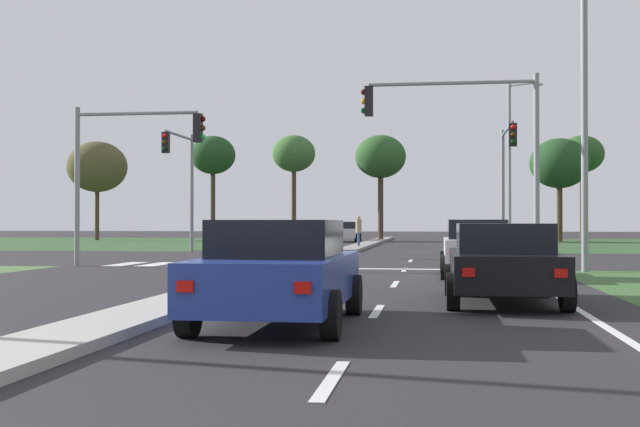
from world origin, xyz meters
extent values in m
plane|color=#282628|center=(0.00, 30.00, 0.00)|extent=(200.00, 200.00, 0.00)
cube|color=#2D4C28|center=(-25.50, 54.50, 0.00)|extent=(35.00, 35.00, 0.01)
cube|color=#ADA89E|center=(0.00, 11.00, 0.07)|extent=(1.20, 22.00, 0.14)
cube|color=gray|center=(0.00, 55.00, 0.07)|extent=(1.20, 36.00, 0.14)
cube|color=silver|center=(3.50, 4.64, 0.01)|extent=(0.14, 2.00, 0.01)
cube|color=silver|center=(3.50, 10.64, 0.01)|extent=(0.14, 2.00, 0.01)
cube|color=silver|center=(3.50, 16.64, 0.01)|extent=(0.14, 2.00, 0.01)
cube|color=silver|center=(3.50, 22.64, 0.01)|extent=(0.14, 2.00, 0.01)
cube|color=silver|center=(3.50, 28.64, 0.01)|extent=(0.14, 2.00, 0.01)
cube|color=silver|center=(6.85, 12.00, 0.01)|extent=(0.14, 24.00, 0.01)
cube|color=silver|center=(3.80, 23.00, 0.01)|extent=(6.40, 0.50, 0.01)
cube|color=silver|center=(-6.40, 24.80, 0.01)|extent=(0.70, 2.80, 0.01)
cube|color=silver|center=(-5.25, 24.80, 0.01)|extent=(0.70, 2.80, 0.01)
cube|color=silver|center=(-4.10, 24.80, 0.01)|extent=(0.70, 2.80, 0.01)
cube|color=silver|center=(-2.95, 24.80, 0.01)|extent=(0.70, 2.80, 0.01)
cube|color=silver|center=(-1.80, 24.80, 0.01)|extent=(0.70, 2.80, 0.01)
cube|color=silver|center=(-0.65, 24.80, 0.01)|extent=(0.70, 2.80, 0.01)
cube|color=silver|center=(0.50, 24.80, 0.01)|extent=(0.70, 2.80, 0.01)
cube|color=navy|center=(2.24, 8.66, 0.66)|extent=(1.85, 4.56, 0.68)
cube|color=black|center=(2.24, 8.51, 1.26)|extent=(1.63, 2.10, 0.52)
cube|color=red|center=(1.54, 6.36, 0.73)|extent=(0.20, 0.04, 0.14)
cube|color=red|center=(2.95, 6.36, 0.73)|extent=(0.20, 0.04, 0.14)
cylinder|color=black|center=(1.31, 10.12, 0.32)|extent=(0.22, 0.64, 0.64)
cylinder|color=black|center=(3.17, 10.12, 0.32)|extent=(0.22, 0.64, 0.64)
cylinder|color=black|center=(1.31, 7.20, 0.32)|extent=(0.22, 0.64, 0.64)
cylinder|color=black|center=(3.17, 7.20, 0.32)|extent=(0.22, 0.64, 0.64)
cube|color=black|center=(5.69, 12.37, 0.63)|extent=(1.86, 4.46, 0.62)
cube|color=black|center=(5.69, 12.22, 1.20)|extent=(1.63, 2.05, 0.52)
cube|color=red|center=(4.98, 10.12, 0.69)|extent=(0.20, 0.04, 0.14)
cube|color=red|center=(6.39, 10.12, 0.69)|extent=(0.20, 0.04, 0.14)
cylinder|color=black|center=(4.76, 13.80, 0.32)|extent=(0.22, 0.64, 0.64)
cylinder|color=black|center=(6.61, 13.80, 0.32)|extent=(0.22, 0.64, 0.64)
cylinder|color=black|center=(4.76, 10.94, 0.32)|extent=(0.22, 0.64, 0.64)
cylinder|color=black|center=(6.61, 10.94, 0.32)|extent=(0.22, 0.64, 0.64)
cube|color=silver|center=(5.56, 19.84, 0.68)|extent=(1.73, 4.51, 0.71)
cube|color=black|center=(5.56, 19.69, 1.29)|extent=(1.52, 2.08, 0.52)
cube|color=red|center=(4.91, 17.57, 0.75)|extent=(0.20, 0.04, 0.14)
cube|color=red|center=(6.22, 17.57, 0.75)|extent=(0.20, 0.04, 0.14)
cylinder|color=black|center=(4.70, 21.29, 0.32)|extent=(0.22, 0.64, 0.64)
cylinder|color=black|center=(6.43, 21.29, 0.32)|extent=(0.22, 0.64, 0.64)
cylinder|color=black|center=(4.70, 18.40, 0.32)|extent=(0.22, 0.64, 0.64)
cylinder|color=black|center=(6.43, 18.40, 0.32)|extent=(0.22, 0.64, 0.64)
cube|color=#B7B7BC|center=(-2.29, 58.71, 0.66)|extent=(1.84, 4.23, 0.68)
cube|color=black|center=(-2.29, 58.86, 1.26)|extent=(1.62, 1.95, 0.52)
cube|color=red|center=(-1.59, 60.84, 0.73)|extent=(0.20, 0.04, 0.14)
cube|color=red|center=(-2.99, 60.84, 0.73)|extent=(0.20, 0.04, 0.14)
cylinder|color=black|center=(-1.37, 57.35, 0.32)|extent=(0.22, 0.64, 0.64)
cylinder|color=black|center=(-3.21, 57.35, 0.32)|extent=(0.22, 0.64, 0.64)
cylinder|color=black|center=(-1.37, 60.06, 0.32)|extent=(0.22, 0.64, 0.64)
cylinder|color=black|center=(-3.21, 60.06, 0.32)|extent=(0.22, 0.64, 0.64)
cylinder|color=gray|center=(7.60, 23.40, 3.08)|extent=(0.18, 0.18, 6.17)
cylinder|color=gray|center=(4.97, 23.40, 5.92)|extent=(5.27, 0.12, 0.12)
cube|color=black|center=(2.33, 23.40, 5.39)|extent=(0.26, 0.32, 0.95)
sphere|color=#360503|center=(2.17, 23.40, 5.69)|extent=(0.20, 0.20, 0.20)
sphere|color=orange|center=(2.17, 23.40, 5.39)|extent=(0.20, 0.20, 0.20)
sphere|color=black|center=(2.17, 23.40, 5.09)|extent=(0.20, 0.20, 0.20)
cylinder|color=gray|center=(-7.60, 36.60, 2.93)|extent=(0.18, 0.18, 5.86)
cylinder|color=gray|center=(-7.60, 34.61, 5.61)|extent=(0.12, 3.98, 0.12)
cube|color=black|center=(-7.60, 32.62, 5.08)|extent=(0.32, 0.26, 0.95)
sphere|color=red|center=(-7.60, 32.46, 5.38)|extent=(0.20, 0.20, 0.20)
sphere|color=#3A2405|center=(-7.60, 32.46, 5.08)|extent=(0.20, 0.20, 0.20)
sphere|color=black|center=(-7.60, 32.46, 4.78)|extent=(0.20, 0.20, 0.20)
cylinder|color=gray|center=(7.60, 36.60, 2.93)|extent=(0.18, 0.18, 5.85)
cylinder|color=gray|center=(7.60, 34.00, 5.60)|extent=(0.12, 5.21, 0.12)
cube|color=black|center=(7.60, 31.39, 5.08)|extent=(0.32, 0.26, 0.95)
sphere|color=red|center=(7.60, 31.23, 5.38)|extent=(0.20, 0.20, 0.20)
sphere|color=#3A2405|center=(7.60, 31.23, 5.08)|extent=(0.20, 0.20, 0.20)
sphere|color=black|center=(7.60, 31.23, 4.78)|extent=(0.20, 0.20, 0.20)
cylinder|color=gray|center=(-7.60, 23.40, 2.70)|extent=(0.18, 0.18, 5.39)
cylinder|color=gray|center=(-5.48, 23.40, 5.14)|extent=(4.23, 0.12, 0.12)
cube|color=black|center=(-3.37, 23.40, 4.62)|extent=(0.26, 0.32, 0.95)
sphere|color=#360503|center=(-3.21, 23.40, 4.92)|extent=(0.20, 0.20, 0.20)
sphere|color=#3A2405|center=(-3.21, 23.40, 4.62)|extent=(0.20, 0.20, 0.20)
sphere|color=green|center=(-3.21, 23.40, 4.32)|extent=(0.20, 0.20, 0.20)
cylinder|color=gray|center=(8.87, 22.33, 4.42)|extent=(0.20, 0.20, 8.84)
cylinder|color=gray|center=(8.87, 47.67, 4.93)|extent=(0.20, 0.20, 9.85)
cylinder|color=gray|center=(9.68, 47.22, 9.75)|extent=(1.66, 0.98, 0.10)
ellipsoid|color=#B2B2A8|center=(10.48, 46.77, 9.65)|extent=(0.56, 0.28, 0.20)
cylinder|color=#335184|center=(0.09, 43.73, 0.51)|extent=(0.16, 0.16, 0.74)
cylinder|color=#9E8966|center=(0.09, 43.73, 1.27)|extent=(0.34, 0.34, 0.78)
sphere|color=tan|center=(0.09, 43.73, 1.77)|extent=(0.22, 0.22, 0.22)
cylinder|color=#423323|center=(-23.56, 62.18, 2.38)|extent=(0.35, 0.35, 4.76)
ellipsoid|color=#4C4728|center=(-23.56, 62.18, 6.12)|extent=(4.97, 4.97, 4.23)
cylinder|color=#423323|center=(-13.87, 63.11, 3.02)|extent=(0.39, 0.39, 6.05)
ellipsoid|color=#1E421E|center=(-13.87, 63.11, 7.07)|extent=(3.74, 3.74, 3.18)
cylinder|color=#423323|center=(-7.26, 64.32, 3.12)|extent=(0.38, 0.38, 6.23)
ellipsoid|color=#38602D|center=(-7.26, 64.32, 7.22)|extent=(3.59, 3.59, 3.05)
cylinder|color=#423323|center=(0.08, 62.62, 2.82)|extent=(0.43, 0.43, 5.63)
ellipsoid|color=#285123|center=(0.08, 62.62, 6.75)|extent=(4.05, 4.05, 3.44)
cylinder|color=#423323|center=(16.10, 65.25, 3.01)|extent=(0.35, 0.35, 6.01)
ellipsoid|color=#285123|center=(16.10, 65.25, 6.98)|extent=(3.52, 3.52, 2.99)
cylinder|color=#423323|center=(13.90, 62.08, 2.39)|extent=(0.43, 0.43, 4.78)
ellipsoid|color=#1E421E|center=(13.90, 62.08, 6.03)|extent=(4.53, 4.53, 3.85)
camera|label=1|loc=(4.47, -3.02, 1.48)|focal=46.12mm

